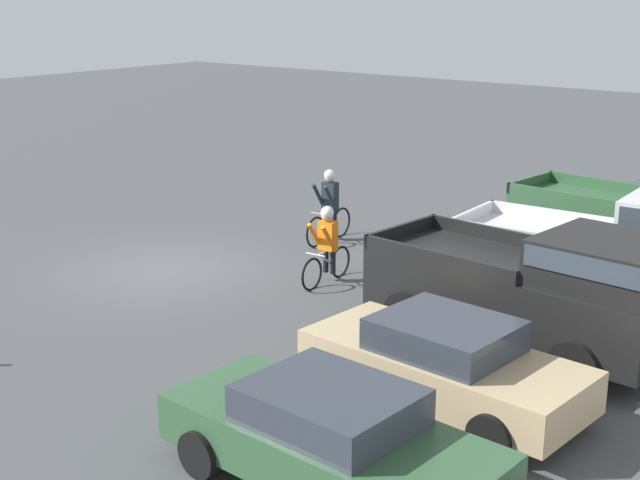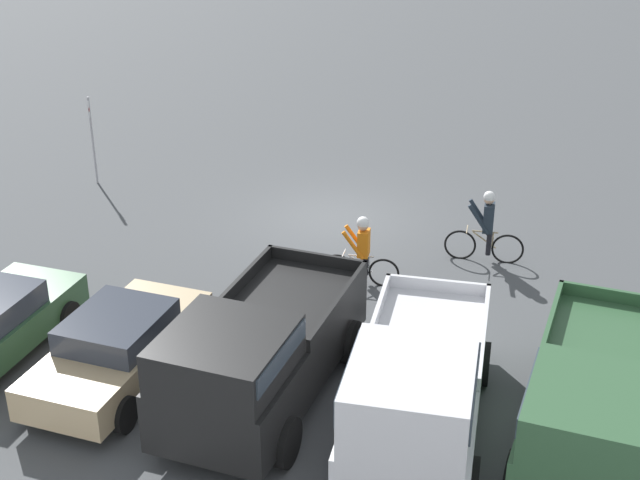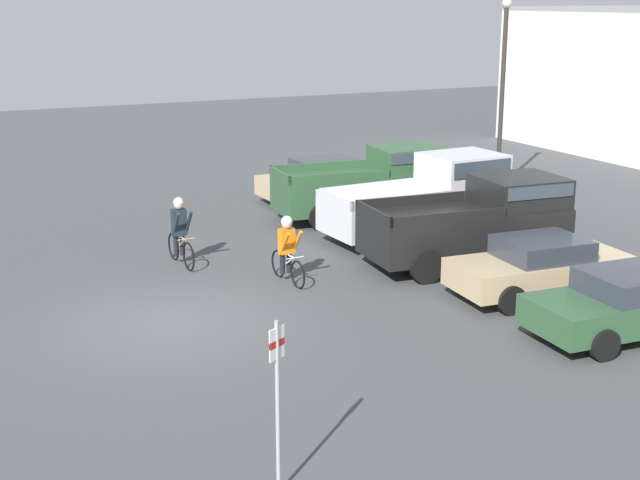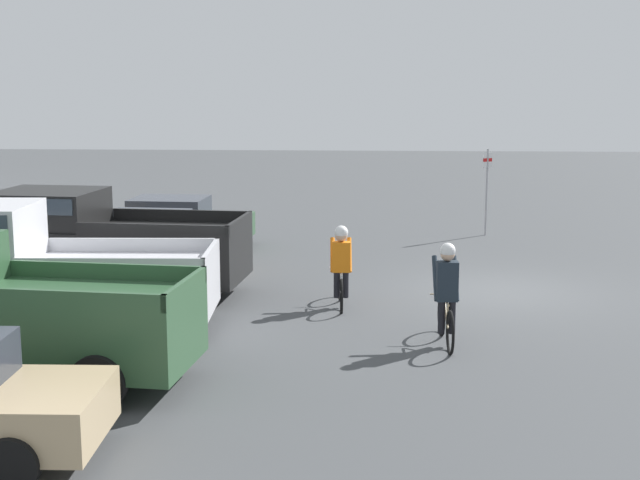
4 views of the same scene
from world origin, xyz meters
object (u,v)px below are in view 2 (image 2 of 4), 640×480
at_px(cyclist_1, 486,226).
at_px(pickup_truck_1, 417,390).
at_px(cyclist_0, 362,249).
at_px(sedan_1, 119,346).
at_px(fire_lane_sign, 92,132).
at_px(pickup_truck_0, 592,405).
at_px(pickup_truck_2, 257,353).

bearing_deg(cyclist_1, pickup_truck_1, 86.91).
bearing_deg(cyclist_0, pickup_truck_1, 111.41).
height_order(sedan_1, cyclist_1, cyclist_1).
xyz_separation_m(cyclist_0, fire_lane_sign, (8.70, -3.97, 0.67)).
bearing_deg(cyclist_0, fire_lane_sign, -24.53).
bearing_deg(fire_lane_sign, sedan_1, 120.63).
bearing_deg(sedan_1, cyclist_1, -131.78).
bearing_deg(pickup_truck_0, cyclist_0, -46.01).
height_order(pickup_truck_0, fire_lane_sign, fire_lane_sign).
bearing_deg(pickup_truck_2, pickup_truck_1, 171.64).
xyz_separation_m(pickup_truck_2, cyclist_0, (-0.71, -5.05, -0.29)).
height_order(pickup_truck_0, pickup_truck_1, pickup_truck_1).
relative_size(pickup_truck_2, cyclist_0, 3.07).
xyz_separation_m(pickup_truck_1, cyclist_0, (2.15, -5.47, -0.33)).
bearing_deg(cyclist_1, fire_lane_sign, -10.48).
xyz_separation_m(pickup_truck_2, sedan_1, (2.77, -0.20, -0.45)).
xyz_separation_m(sedan_1, cyclist_0, (-3.48, -4.85, 0.16)).
distance_m(pickup_truck_2, cyclist_0, 5.11).
xyz_separation_m(cyclist_0, cyclist_1, (-2.54, -1.89, 0.05)).
bearing_deg(cyclist_1, cyclist_0, 36.67).
bearing_deg(pickup_truck_1, pickup_truck_0, -171.37).
distance_m(cyclist_0, cyclist_1, 3.17).
relative_size(pickup_truck_0, cyclist_1, 2.94).
relative_size(sedan_1, fire_lane_sign, 1.71).
bearing_deg(pickup_truck_0, fire_lane_sign, -33.61).
xyz_separation_m(pickup_truck_1, sedan_1, (5.63, -0.62, -0.49)).
bearing_deg(pickup_truck_0, pickup_truck_2, -0.05).
relative_size(pickup_truck_1, pickup_truck_2, 1.02).
bearing_deg(cyclist_0, pickup_truck_2, 81.95).
height_order(sedan_1, cyclist_0, cyclist_0).
bearing_deg(pickup_truck_2, fire_lane_sign, -48.47).
bearing_deg(fire_lane_sign, pickup_truck_2, 131.53).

